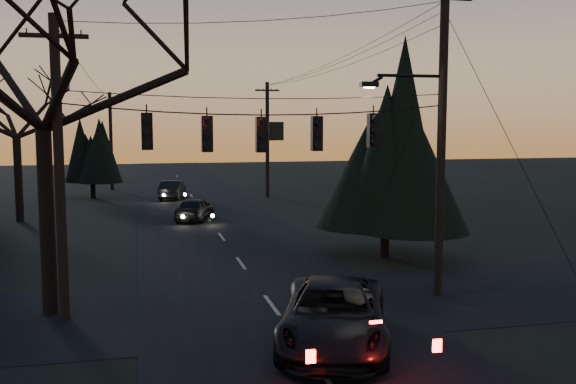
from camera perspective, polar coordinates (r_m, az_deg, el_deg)
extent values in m
cube|color=black|center=(29.47, -5.43, -4.68)|extent=(8.00, 120.00, 0.02)
cube|color=black|center=(19.87, -1.46, -10.04)|extent=(60.00, 7.00, 0.02)
cylinder|color=black|center=(19.03, -2.25, 7.81)|extent=(11.50, 0.04, 0.04)
cylinder|color=black|center=(19.74, -20.63, -2.62)|extent=(0.44, 0.44, 5.35)
cylinder|color=black|center=(26.84, 8.60, -4.09)|extent=(0.36, 0.36, 1.60)
cone|color=black|center=(26.43, 8.73, 3.91)|extent=(4.47, 4.47, 6.68)
cylinder|color=black|center=(38.93, -22.84, 1.01)|extent=(0.44, 0.44, 4.72)
cylinder|color=black|center=(49.17, -16.95, 0.39)|extent=(0.36, 0.36, 1.60)
cone|color=black|center=(48.98, -17.04, 3.38)|extent=(3.37, 3.37, 4.34)
imported|color=black|center=(16.31, 4.11, -10.89)|extent=(4.26, 6.12, 1.55)
imported|color=black|center=(36.82, -8.29, -1.50)|extent=(2.77, 4.22, 1.33)
imported|color=black|center=(47.36, -10.21, 0.19)|extent=(2.29, 4.31, 1.35)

